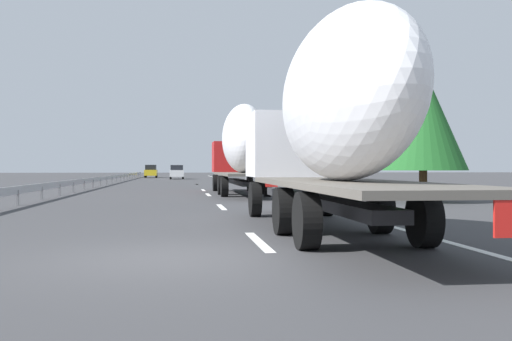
{
  "coord_description": "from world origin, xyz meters",
  "views": [
    {
      "loc": [
        -9.72,
        -0.23,
        1.47
      ],
      "look_at": [
        20.28,
        -4.11,
        1.33
      ],
      "focal_mm": 41.83,
      "sensor_mm": 36.0,
      "label": 1
    }
  ],
  "objects": [
    {
      "name": "lane_stripe_3",
      "position": [
        29.35,
        -1.8,
        0.0
      ],
      "size": [
        3.2,
        0.2,
        0.01
      ],
      "primitive_type": "cube",
      "color": "white",
      "rests_on": "ground_plane"
    },
    {
      "name": "tree_1",
      "position": [
        64.54,
        -11.59,
        3.95
      ],
      "size": [
        2.62,
        2.62,
        6.05
      ],
      "color": "#472D19",
      "rests_on": "ground_plane"
    },
    {
      "name": "road_sign",
      "position": [
        47.9,
        -6.7,
        2.22
      ],
      "size": [
        0.1,
        0.9,
        3.2
      ],
      "color": "gray",
      "rests_on": "ground_plane"
    },
    {
      "name": "ground_plane",
      "position": [
        40.0,
        0.0,
        0.0
      ],
      "size": [
        260.0,
        260.0,
        0.0
      ],
      "primitive_type": "plane",
      "color": "#38383A"
    },
    {
      "name": "lane_stripe_0",
      "position": [
        2.0,
        -1.8,
        0.0
      ],
      "size": [
        3.2,
        0.2,
        0.01
      ],
      "primitive_type": "cube",
      "color": "white",
      "rests_on": "ground_plane"
    },
    {
      "name": "tree_0",
      "position": [
        40.58,
        -9.79,
        4.47
      ],
      "size": [
        2.78,
        2.78,
        7.15
      ],
      "color": "#472D19",
      "rests_on": "ground_plane"
    },
    {
      "name": "truck_trailing",
      "position": [
        3.26,
        -3.6,
        2.61
      ],
      "size": [
        13.6,
        2.55,
        4.66
      ],
      "color": "silver",
      "rests_on": "ground_plane"
    },
    {
      "name": "lane_stripe_5",
      "position": [
        43.11,
        -1.8,
        0.0
      ],
      "size": [
        3.2,
        0.2,
        0.01
      ],
      "primitive_type": "cube",
      "color": "white",
      "rests_on": "ground_plane"
    },
    {
      "name": "lane_stripe_4",
      "position": [
        43.25,
        -1.8,
        0.0
      ],
      "size": [
        3.2,
        0.2,
        0.01
      ],
      "primitive_type": "cube",
      "color": "white",
      "rests_on": "ground_plane"
    },
    {
      "name": "car_white_van",
      "position": [
        67.95,
        0.06,
        0.92
      ],
      "size": [
        4.46,
        1.8,
        1.81
      ],
      "color": "white",
      "rests_on": "ground_plane"
    },
    {
      "name": "edge_line_right",
      "position": [
        45.0,
        -5.5,
        0.0
      ],
      "size": [
        110.0,
        0.2,
        0.01
      ],
      "primitive_type": "cube",
      "color": "white",
      "rests_on": "ground_plane"
    },
    {
      "name": "lane_stripe_1",
      "position": [
        12.43,
        -1.8,
        0.0
      ],
      "size": [
        3.2,
        0.2,
        0.01
      ],
      "primitive_type": "cube",
      "color": "white",
      "rests_on": "ground_plane"
    },
    {
      "name": "truck_lead",
      "position": [
        22.73,
        -3.6,
        2.65
      ],
      "size": [
        14.37,
        2.55,
        4.81
      ],
      "color": "#B21919",
      "rests_on": "ground_plane"
    },
    {
      "name": "tree_3",
      "position": [
        69.91,
        -11.99,
        3.82
      ],
      "size": [
        2.91,
        2.91,
        6.09
      ],
      "color": "#472D19",
      "rests_on": "ground_plane"
    },
    {
      "name": "tree_2",
      "position": [
        14.56,
        -10.56,
        3.56
      ],
      "size": [
        3.72,
        3.72,
        5.77
      ],
      "color": "#472D19",
      "rests_on": "ground_plane"
    },
    {
      "name": "guardrail_median",
      "position": [
        43.0,
        6.0,
        0.58
      ],
      "size": [
        94.0,
        0.1,
        0.76
      ],
      "color": "#9EA0A5",
      "rests_on": "ground_plane"
    },
    {
      "name": "car_yellow_coupe",
      "position": [
        78.88,
        3.87,
        0.95
      ],
      "size": [
        4.36,
        1.79,
        1.89
      ],
      "color": "gold",
      "rests_on": "ground_plane"
    },
    {
      "name": "lane_stripe_2",
      "position": [
        22.68,
        -1.8,
        0.0
      ],
      "size": [
        3.2,
        0.2,
        0.01
      ],
      "primitive_type": "cube",
      "color": "white",
      "rests_on": "ground_plane"
    }
  ]
}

